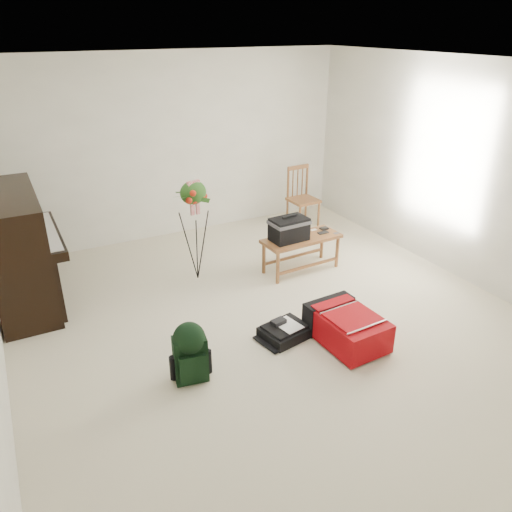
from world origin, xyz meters
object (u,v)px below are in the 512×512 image
dining_chair (302,198)px  flower_stand (195,231)px  green_backpack (190,350)px  piano (19,252)px  red_suitcase (343,324)px  black_duffel (285,331)px  bench (293,232)px

dining_chair → flower_stand: size_ratio=0.72×
green_backpack → piano: bearing=128.1°
red_suitcase → black_duffel: (-0.47, 0.30, -0.10)m
piano → black_duffel: 2.93m
piano → dining_chair: bearing=7.5°
dining_chair → black_duffel: 3.00m
dining_chair → flower_stand: (-2.02, -0.85, 0.17)m
piano → flower_stand: 1.89m
black_duffel → green_backpack: 1.09m
green_backpack → dining_chair: bearing=53.2°
bench → black_duffel: size_ratio=1.98×
piano → flower_stand: size_ratio=1.20×
dining_chair → green_backpack: size_ratio=1.62×
bench → dining_chair: dining_chair is taller
piano → bench: bearing=-13.8°
piano → bench: 3.04m
bench → green_backpack: (-1.84, -1.36, -0.23)m
green_backpack → flower_stand: bearing=76.8°
red_suitcase → black_duffel: red_suitcase is taller
dining_chair → flower_stand: 2.20m
bench → flower_stand: size_ratio=0.80×
dining_chair → red_suitcase: dining_chair is taller
red_suitcase → flower_stand: flower_stand is taller
dining_chair → bench: bearing=-128.7°
piano → red_suitcase: piano is taller
bench → green_backpack: bench is taller
piano → green_backpack: (1.11, -2.09, -0.29)m
bench → piano: bearing=163.4°
piano → green_backpack: bearing=-62.0°
piano → black_duffel: piano is taller
flower_stand → red_suitcase: bearing=-81.2°
black_duffel → red_suitcase: bearing=-43.0°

